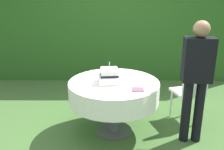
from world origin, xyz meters
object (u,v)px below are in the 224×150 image
at_px(garden_chair, 191,90).
at_px(serving_plate_near, 135,74).
at_px(wedding_cake, 110,76).
at_px(serving_plate_far, 111,71).
at_px(serving_plate_left, 126,95).
at_px(standing_person, 197,75).
at_px(cake_table, 114,92).
at_px(napkin_stack, 138,90).

bearing_deg(garden_chair, serving_plate_near, 176.30).
bearing_deg(wedding_cake, garden_chair, 13.36).
distance_m(serving_plate_far, serving_plate_left, 0.98).
height_order(serving_plate_left, garden_chair, garden_chair).
height_order(wedding_cake, standing_person, standing_person).
bearing_deg(cake_table, serving_plate_left, -74.35).
distance_m(serving_plate_left, napkin_stack, 0.25).
bearing_deg(serving_plate_near, standing_person, -36.39).
bearing_deg(serving_plate_far, cake_table, -83.63).
bearing_deg(serving_plate_near, wedding_cake, -136.72).
relative_size(serving_plate_near, serving_plate_left, 1.20).
bearing_deg(wedding_cake, standing_person, -10.46).
bearing_deg(garden_chair, serving_plate_far, 169.58).
height_order(cake_table, serving_plate_far, serving_plate_far).
height_order(cake_table, garden_chair, garden_chair).
height_order(serving_plate_far, standing_person, standing_person).
bearing_deg(wedding_cake, serving_plate_far, 89.69).
xyz_separation_m(serving_plate_far, garden_chair, (1.18, -0.22, -0.22)).
height_order(serving_plate_near, garden_chair, garden_chair).
relative_size(cake_table, serving_plate_near, 8.33).
relative_size(garden_chair, standing_person, 0.56).
height_order(garden_chair, standing_person, standing_person).
relative_size(wedding_cake, napkin_stack, 2.12).
xyz_separation_m(serving_plate_left, napkin_stack, (0.16, 0.18, -0.00)).
bearing_deg(serving_plate_near, napkin_stack, -90.34).
distance_m(serving_plate_near, serving_plate_far, 0.39).
distance_m(serving_plate_far, garden_chair, 1.22).
bearing_deg(standing_person, cake_table, 167.86).
distance_m(wedding_cake, garden_chair, 1.26).
xyz_separation_m(wedding_cake, garden_chair, (1.19, 0.28, -0.31)).
xyz_separation_m(cake_table, wedding_cake, (-0.06, -0.02, 0.23)).
xyz_separation_m(cake_table, garden_chair, (1.13, 0.26, -0.07)).
height_order(cake_table, standing_person, standing_person).
xyz_separation_m(serving_plate_far, standing_person, (1.08, -0.70, 0.17)).
bearing_deg(standing_person, serving_plate_left, -163.78).
distance_m(wedding_cake, serving_plate_left, 0.50).
bearing_deg(wedding_cake, napkin_stack, -37.89).
xyz_separation_m(serving_plate_near, serving_plate_left, (-0.17, -0.79, 0.00)).
bearing_deg(serving_plate_left, serving_plate_near, 78.23).
distance_m(cake_table, garden_chair, 1.16).
bearing_deg(serving_plate_near, cake_table, -133.67).
distance_m(serving_plate_left, standing_person, 0.94).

